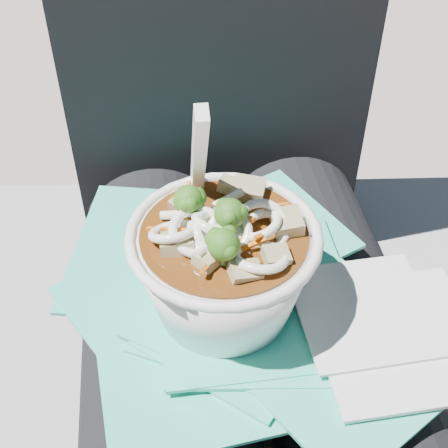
{
  "coord_description": "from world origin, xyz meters",
  "views": [
    {
      "loc": [
        -0.08,
        -0.36,
        1.02
      ],
      "look_at": [
        -0.03,
        -0.0,
        0.69
      ],
      "focal_mm": 50.0,
      "sensor_mm": 36.0,
      "label": 1
    }
  ],
  "objects": [
    {
      "name": "udon_bowl",
      "position": [
        -0.03,
        -0.0,
        0.65
      ],
      "size": [
        0.16,
        0.16,
        0.2
      ],
      "color": "white",
      "rests_on": "plastic_bag"
    },
    {
      "name": "plastic_bag",
      "position": [
        -0.02,
        0.01,
        0.59
      ],
      "size": [
        0.36,
        0.38,
        0.02
      ],
      "color": "#2CB899",
      "rests_on": "lap"
    },
    {
      "name": "stone_ledge",
      "position": [
        0.0,
        0.15,
        0.21
      ],
      "size": [
        1.05,
        0.6,
        0.42
      ],
      "primitive_type": "cube",
      "rotation": [
        0.0,
        0.0,
        -0.1
      ],
      "color": "gray",
      "rests_on": "ground"
    },
    {
      "name": "lap",
      "position": [
        0.0,
        0.0,
        0.5
      ],
      "size": [
        0.34,
        0.48,
        0.16
      ],
      "color": "black",
      "rests_on": "stone_ledge"
    },
    {
      "name": "person_body",
      "position": [
        -0.0,
        0.09,
        0.53
      ],
      "size": [
        0.34,
        0.94,
        0.97
      ],
      "color": "black",
      "rests_on": "ground"
    },
    {
      "name": "napkins",
      "position": [
        0.1,
        -0.05,
        0.6
      ],
      "size": [
        0.15,
        0.16,
        0.01
      ],
      "color": "silver",
      "rests_on": "plastic_bag"
    }
  ]
}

